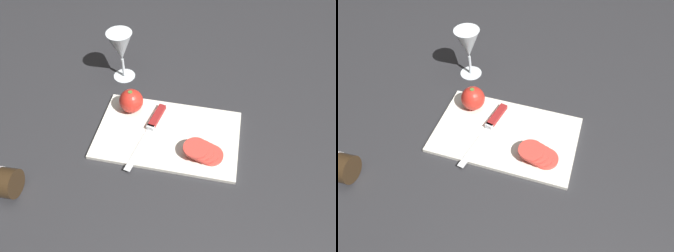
% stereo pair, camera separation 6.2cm
% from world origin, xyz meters
% --- Properties ---
extents(ground_plane, '(3.00, 3.00, 0.00)m').
position_xyz_m(ground_plane, '(0.00, 0.00, 0.00)').
color(ground_plane, '#28282B').
extents(cutting_board, '(0.40, 0.24, 0.01)m').
position_xyz_m(cutting_board, '(0.04, -0.00, 0.01)').
color(cutting_board, silver).
rests_on(cutting_board, ground_plane).
extents(wine_glass, '(0.08, 0.08, 0.17)m').
position_xyz_m(wine_glass, '(0.24, -0.22, 0.11)').
color(wine_glass, silver).
rests_on(wine_glass, ground_plane).
extents(whole_tomato, '(0.07, 0.07, 0.07)m').
position_xyz_m(whole_tomato, '(0.17, -0.07, 0.05)').
color(whole_tomato, red).
rests_on(whole_tomato, cutting_board).
extents(knife, '(0.06, 0.24, 0.01)m').
position_xyz_m(knife, '(0.09, -0.03, 0.02)').
color(knife, silver).
rests_on(knife, cutting_board).
extents(tomato_slice_stack_near, '(0.11, 0.07, 0.03)m').
position_xyz_m(tomato_slice_stack_near, '(-0.06, 0.05, 0.03)').
color(tomato_slice_stack_near, '#D63D33').
rests_on(tomato_slice_stack_near, cutting_board).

